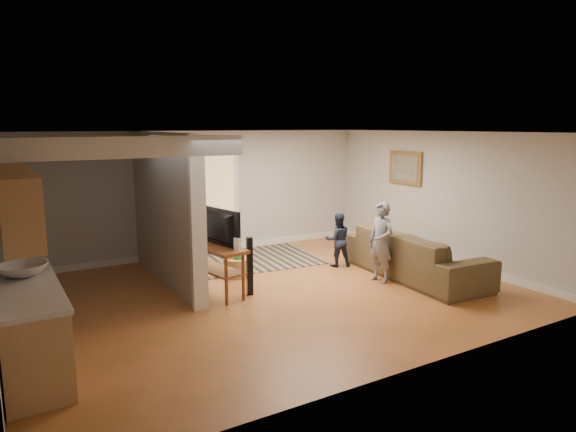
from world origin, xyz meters
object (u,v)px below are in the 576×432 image
object	(u,v)px
speaker_right	(156,240)
child	(380,281)
toy_basket	(237,266)
sofa	(414,277)
toddler	(337,266)
coffee_table	(384,245)
speaker_left	(250,266)
tv_console	(215,250)

from	to	relation	value
speaker_right	child	bearing A→B (deg)	-36.51
toy_basket	sofa	bearing A→B (deg)	-31.83
sofa	speaker_right	world-z (taller)	speaker_right
toddler	toy_basket	bearing A→B (deg)	9.30
coffee_table	child	bearing A→B (deg)	-134.23
speaker_left	toddler	distance (m)	2.29
speaker_right	child	world-z (taller)	speaker_right
tv_console	toy_basket	distance (m)	1.13
speaker_right	toddler	world-z (taller)	speaker_right
child	sofa	bearing A→B (deg)	74.40
coffee_table	speaker_right	distance (m)	4.38
speaker_right	toy_basket	distance (m)	1.86
child	toddler	distance (m)	1.15
toy_basket	coffee_table	bearing A→B (deg)	-11.68
sofa	tv_console	distance (m)	3.53
speaker_left	toddler	size ratio (longest dim) A/B	0.91
tv_console	toy_basket	xyz separation A→B (m)	(0.71, 0.71, -0.52)
sofa	tv_console	bearing A→B (deg)	78.74
speaker_right	child	distance (m)	4.26
toy_basket	toddler	world-z (taller)	toddler
tv_console	speaker_left	xyz separation A→B (m)	(0.44, -0.30, -0.25)
toy_basket	child	xyz separation A→B (m)	(1.94, -1.52, -0.18)
coffee_table	toy_basket	bearing A→B (deg)	168.32
toy_basket	child	bearing A→B (deg)	-38.17
child	toy_basket	bearing A→B (deg)	-134.75
sofa	toy_basket	xyz separation A→B (m)	(-2.63, 1.63, 0.18)
coffee_table	toy_basket	xyz separation A→B (m)	(-2.84, 0.59, -0.16)
coffee_table	speaker_left	size ratio (longest dim) A/B	1.23
speaker_left	toddler	xyz separation A→B (m)	(2.16, 0.64, -0.46)
tv_console	toddler	distance (m)	2.71
speaker_left	toddler	bearing A→B (deg)	29.00
coffee_table	toddler	world-z (taller)	coffee_table
speaker_left	child	xyz separation A→B (m)	(2.20, -0.51, -0.46)
tv_console	coffee_table	bearing A→B (deg)	-9.18
tv_console	child	distance (m)	2.85
child	coffee_table	bearing A→B (deg)	129.20
coffee_table	toddler	size ratio (longest dim) A/B	1.11
child	toddler	xyz separation A→B (m)	(-0.05, 1.15, 0.00)
sofa	toy_basket	size ratio (longest dim) A/B	5.54
speaker_left	speaker_right	xyz separation A→B (m)	(-0.71, 2.57, 0.00)
sofa	tv_console	world-z (taller)	tv_console
tv_console	sofa	bearing A→B (deg)	-26.60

